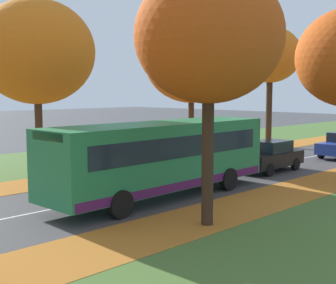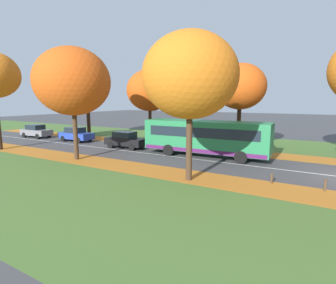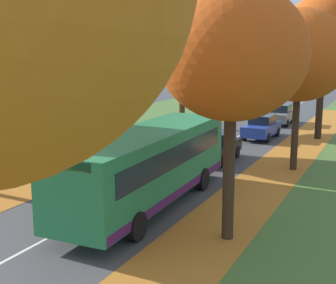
# 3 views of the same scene
# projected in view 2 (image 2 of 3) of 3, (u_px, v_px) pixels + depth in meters

# --- Properties ---
(grass_verge_left) EXTENTS (12.00, 90.00, 0.01)m
(grass_verge_left) POSITION_uv_depth(u_px,v_px,m) (10.00, 170.00, 17.86)
(grass_verge_left) COLOR #476B2D
(grass_verge_left) RESTS_ON ground
(leaf_litter_left) EXTENTS (2.80, 60.00, 0.00)m
(leaf_litter_left) POSITION_uv_depth(u_px,v_px,m) (122.00, 166.00, 18.87)
(leaf_litter_left) COLOR #B26B23
(leaf_litter_left) RESTS_ON grass_verge_left
(grass_verge_right) EXTENTS (12.00, 90.00, 0.01)m
(grass_verge_right) POSITION_uv_depth(u_px,v_px,m) (155.00, 137.00, 33.64)
(grass_verge_right) COLOR #476B2D
(grass_verge_right) RESTS_ON ground
(leaf_litter_right) EXTENTS (2.80, 60.00, 0.00)m
(leaf_litter_right) POSITION_uv_depth(u_px,v_px,m) (180.00, 146.00, 26.76)
(leaf_litter_right) COLOR #B26B23
(leaf_litter_right) RESTS_ON grass_verge_right
(road_centre_line) EXTENTS (0.12, 80.00, 0.01)m
(road_centre_line) POSITION_uv_depth(u_px,v_px,m) (105.00, 148.00, 25.75)
(road_centre_line) COLOR silver
(road_centre_line) RESTS_ON ground
(tree_left_near) EXTENTS (5.40, 5.40, 8.47)m
(tree_left_near) POSITION_uv_depth(u_px,v_px,m) (190.00, 76.00, 14.61)
(tree_left_near) COLOR #422D1E
(tree_left_near) RESTS_ON ground
(tree_left_mid) EXTENTS (5.76, 5.76, 8.68)m
(tree_left_mid) POSITION_uv_depth(u_px,v_px,m) (72.00, 82.00, 20.00)
(tree_left_mid) COLOR #422D1E
(tree_left_mid) RESTS_ON ground
(tree_right_near) EXTENTS (4.58, 4.58, 7.96)m
(tree_right_near) POSITION_uv_depth(u_px,v_px,m) (240.00, 87.00, 23.57)
(tree_right_near) COLOR #382619
(tree_right_near) RESTS_ON ground
(tree_right_mid) EXTENTS (5.01, 5.01, 7.99)m
(tree_right_mid) POSITION_uv_depth(u_px,v_px,m) (150.00, 90.00, 28.53)
(tree_right_mid) COLOR #382619
(tree_right_mid) RESTS_ON ground
(tree_right_far) EXTENTS (5.47, 5.47, 9.57)m
(tree_right_far) POSITION_uv_depth(u_px,v_px,m) (87.00, 81.00, 32.69)
(tree_right_far) COLOR black
(tree_right_far) RESTS_ON ground
(bollard_third) EXTENTS (0.12, 0.12, 0.66)m
(bollard_third) POSITION_uv_depth(u_px,v_px,m) (325.00, 185.00, 13.57)
(bollard_third) COLOR #4C3823
(bollard_third) RESTS_ON ground
(bollard_fourth) EXTENTS (0.12, 0.12, 0.60)m
(bollard_fourth) POSITION_uv_depth(u_px,v_px,m) (272.00, 178.00, 14.84)
(bollard_fourth) COLOR #4C3823
(bollard_fourth) RESTS_ON ground
(bus) EXTENTS (2.88, 10.47, 2.98)m
(bus) POSITION_uv_depth(u_px,v_px,m) (206.00, 136.00, 21.78)
(bus) COLOR #237A47
(bus) RESTS_ON ground
(car_black_lead) EXTENTS (1.83, 4.22, 1.62)m
(car_black_lead) POSITION_uv_depth(u_px,v_px,m) (126.00, 140.00, 25.75)
(car_black_lead) COLOR black
(car_black_lead) RESTS_ON ground
(car_blue_following) EXTENTS (1.83, 4.23, 1.62)m
(car_blue_following) POSITION_uv_depth(u_px,v_px,m) (76.00, 134.00, 29.91)
(car_blue_following) COLOR #233D9E
(car_blue_following) RESTS_ON ground
(car_grey_third_in_line) EXTENTS (1.88, 4.25, 1.62)m
(car_grey_third_in_line) POSITION_uv_depth(u_px,v_px,m) (36.00, 131.00, 33.03)
(car_grey_third_in_line) COLOR slate
(car_grey_third_in_line) RESTS_ON ground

